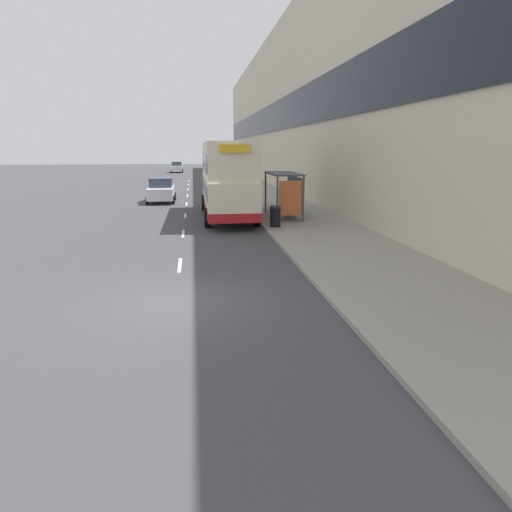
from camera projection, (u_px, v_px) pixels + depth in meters
ground_plane at (176, 302)px, 12.06m from camera, size 220.00×220.00×0.00m
pavement at (248, 185)px, 50.02m from camera, size 5.00×93.00×0.14m
terrace_facade at (285, 111)px, 48.74m from camera, size 3.10×93.00×15.76m
lane_mark_0 at (180, 265)px, 15.85m from camera, size 0.12×2.00×0.01m
lane_mark_1 at (183, 234)px, 21.68m from camera, size 0.12×2.00×0.01m
lane_mark_2 at (185, 216)px, 27.50m from camera, size 0.12×2.00×0.01m
lane_mark_3 at (186, 204)px, 33.32m from camera, size 0.12×2.00×0.01m
lane_mark_4 at (187, 196)px, 39.14m from camera, size 0.12×2.00×0.01m
lane_mark_5 at (188, 189)px, 44.96m from camera, size 0.12×2.00×0.01m
lane_mark_6 at (189, 185)px, 50.78m from camera, size 0.12×2.00×0.01m
lane_mark_7 at (189, 181)px, 56.60m from camera, size 0.12×2.00×0.01m
bus_shelter at (287, 187)px, 25.51m from camera, size 1.60×4.20×2.48m
double_decker_bus_near at (227, 178)px, 26.20m from camera, size 2.85×10.43×4.30m
car_0 at (161, 190)px, 34.16m from camera, size 2.04×4.24×1.81m
car_1 at (219, 183)px, 41.98m from camera, size 1.98×4.11×1.77m
car_2 at (177, 167)px, 76.10m from camera, size 2.00×4.31×1.78m
pedestrian_at_shelter at (289, 198)px, 28.25m from camera, size 0.31×0.31×1.58m
pedestrian_1 at (284, 195)px, 29.34m from camera, size 0.35×0.35×1.79m
litter_bin at (275, 216)px, 22.70m from camera, size 0.55×0.55×1.05m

